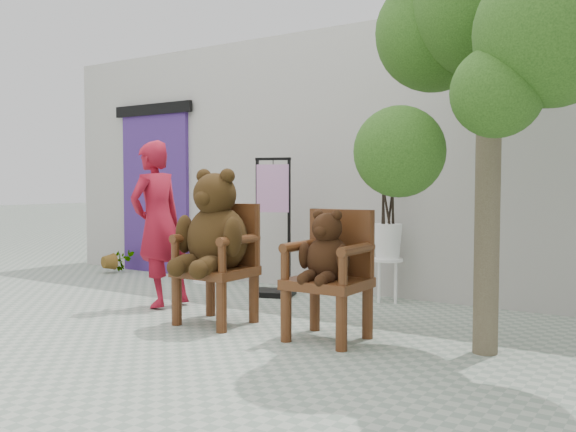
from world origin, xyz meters
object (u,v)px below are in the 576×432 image
(cafe_table, at_px, (211,247))
(stool_bucket, at_px, (388,240))
(chair_small, at_px, (330,261))
(person, at_px, (159,224))
(chair_big, at_px, (216,237))
(display_stand, at_px, (273,243))

(cafe_table, relative_size, stool_bucket, 0.48)
(chair_small, xyz_separation_m, cafe_table, (-2.64, 1.67, -0.18))
(person, height_order, stool_bucket, person)
(chair_big, height_order, cafe_table, chair_big)
(chair_small, bearing_deg, cafe_table, 147.74)
(chair_small, distance_m, person, 2.11)
(chair_big, distance_m, chair_small, 1.11)
(chair_big, height_order, display_stand, display_stand)
(person, distance_m, display_stand, 1.28)
(stool_bucket, bearing_deg, display_stand, -162.86)
(person, bearing_deg, chair_small, 87.56)
(cafe_table, relative_size, display_stand, 0.47)
(chair_small, distance_m, stool_bucket, 1.69)
(chair_big, relative_size, display_stand, 0.90)
(cafe_table, height_order, display_stand, display_stand)
(chair_small, xyz_separation_m, stool_bucket, (-0.24, 1.67, 0.03))
(person, bearing_deg, cafe_table, -155.19)
(chair_big, bearing_deg, cafe_table, 131.53)
(person, bearing_deg, chair_big, 76.85)
(person, relative_size, display_stand, 1.09)
(display_stand, height_order, stool_bucket, display_stand)
(stool_bucket, bearing_deg, cafe_table, 179.98)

